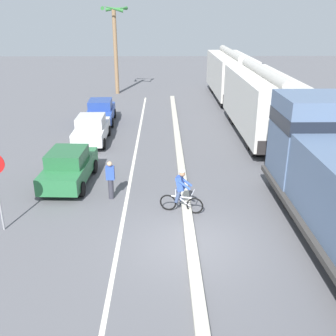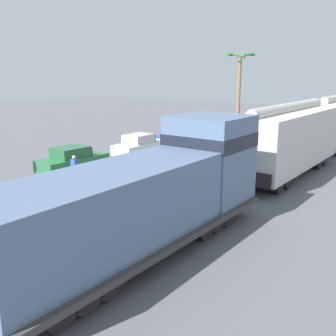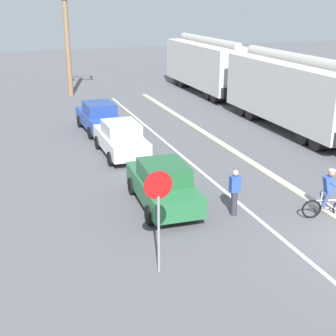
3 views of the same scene
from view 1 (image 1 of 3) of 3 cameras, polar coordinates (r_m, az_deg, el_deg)
The scene contains 11 objects.
ground_plane at distance 13.30m, azimuth 3.31°, elevation -10.89°, with size 120.00×120.00×0.00m, color #56565B.
median_curb at distance 18.60m, azimuth 2.03°, elevation -0.69°, with size 0.36×36.00×0.16m, color #B2AD9E.
lane_stripe at distance 18.66m, azimuth -5.35°, elevation -0.95°, with size 0.14×36.00×0.01m, color silver.
hopper_car_lead at distance 24.75m, azimuth 13.29°, elevation 9.26°, with size 2.90×10.60×4.18m.
hopper_car_middle at distance 35.94m, azimuth 8.94°, elevation 13.29°, with size 2.90×10.60×4.18m.
parked_car_green at distance 17.86m, azimuth -14.16°, elevation 0.20°, with size 1.98×4.27×1.62m.
parked_car_white at distance 23.45m, azimuth -11.02°, elevation 5.58°, with size 1.88×4.22×1.62m.
parked_car_blue at distance 27.71m, azimuth -9.72°, elevation 8.14°, with size 1.99×4.28×1.62m.
cyclist at distance 14.87m, azimuth 1.90°, elevation -3.57°, with size 1.66×0.62×1.71m.
palm_tree_near at distance 37.50m, azimuth -7.72°, elevation 18.71°, with size 2.32×2.23×7.81m.
pedestrian_by_cars at distance 16.09m, azimuth -8.34°, elevation -1.65°, with size 0.34×0.22×1.62m.
Camera 1 is at (-0.93, -11.18, 7.15)m, focal length 42.00 mm.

